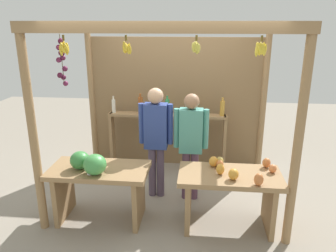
{
  "coord_description": "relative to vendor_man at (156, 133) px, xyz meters",
  "views": [
    {
      "loc": [
        0.43,
        -4.45,
        2.48
      ],
      "look_at": [
        0.0,
        -0.21,
        1.11
      ],
      "focal_mm": 35.31,
      "sensor_mm": 36.0,
      "label": 1
    }
  ],
  "objects": [
    {
      "name": "fruit_counter_left",
      "position": [
        -0.65,
        -0.71,
        -0.37
      ],
      "size": [
        1.24,
        0.66,
        0.97
      ],
      "color": "#99754C",
      "rests_on": "ground"
    },
    {
      "name": "vendor_woman",
      "position": [
        0.49,
        -0.04,
        -0.04
      ],
      "size": [
        0.48,
        0.21,
        1.55
      ],
      "rotation": [
        0.0,
        0.0,
        0.11
      ],
      "color": "#583A50",
      "rests_on": "ground"
    },
    {
      "name": "vendor_man",
      "position": [
        0.0,
        0.0,
        0.0
      ],
      "size": [
        0.48,
        0.22,
        1.62
      ],
      "rotation": [
        0.0,
        0.0,
        0.05
      ],
      "color": "#56475E",
      "rests_on": "ground"
    },
    {
      "name": "market_stall",
      "position": [
        0.18,
        0.59,
        0.48
      ],
      "size": [
        3.07,
        2.21,
        2.48
      ],
      "color": "#99754C",
      "rests_on": "ground"
    },
    {
      "name": "ground_plane",
      "position": [
        0.18,
        0.11,
        -0.97
      ],
      "size": [
        12.0,
        12.0,
        0.0
      ],
      "primitive_type": "plane",
      "color": "gray",
      "rests_on": "ground"
    },
    {
      "name": "bottle_shelf_unit",
      "position": [
        0.08,
        0.9,
        -0.18
      ],
      "size": [
        1.97,
        0.22,
        1.34
      ],
      "color": "#99754C",
      "rests_on": "ground"
    },
    {
      "name": "fruit_counter_right",
      "position": [
        1.0,
        -0.67,
        -0.43
      ],
      "size": [
        1.24,
        0.66,
        0.86
      ],
      "color": "#99754C",
      "rests_on": "ground"
    }
  ]
}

